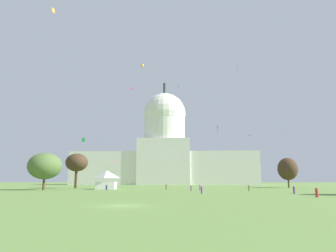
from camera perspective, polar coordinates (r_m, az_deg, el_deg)
name	(u,v)px	position (r m, az deg, el deg)	size (l,w,h in m)	color
ground_plane	(122,206)	(34.53, -8.53, -14.53)	(800.00, 800.00, 0.00)	olive
capitol_building	(164,153)	(194.45, -0.67, -5.10)	(113.72, 28.31, 66.13)	silver
event_tent	(107,179)	(97.41, -11.42, -9.79)	(6.53, 7.61, 5.70)	white
tree_west_mid	(77,163)	(111.73, -16.72, -6.59)	(10.93, 11.04, 11.97)	#42301E
tree_east_mid	(288,169)	(122.73, 21.49, -7.49)	(8.55, 9.66, 11.00)	#42301E
tree_west_far	(45,166)	(94.64, -22.05, -6.96)	(10.57, 11.08, 10.51)	#4C3823
person_red_edge_west	(317,193)	(56.07, 26.08, -11.14)	(0.62, 0.62, 1.64)	red
person_purple_near_tent	(191,188)	(80.00, 4.35, -11.56)	(0.49, 0.49, 1.46)	#703D93
person_grey_back_right	(200,188)	(83.63, 6.03, -11.40)	(0.58, 0.58, 1.71)	gray
person_olive_lawn_far_left	(249,188)	(83.01, 14.92, -11.12)	(0.37, 0.37, 1.67)	olive
person_purple_front_center	(202,190)	(64.57, 6.32, -11.79)	(0.47, 0.47, 1.65)	#703D93
person_purple_deep_crowd	(294,190)	(67.75, 22.53, -11.01)	(0.51, 0.51, 1.68)	#703D93
person_olive_front_right	(166,187)	(91.75, -0.30, -11.34)	(0.49, 0.49, 1.70)	olive
person_navy_mid_left	(107,187)	(90.93, -11.43, -11.21)	(0.66, 0.66, 1.53)	navy
kite_red_low	(108,167)	(145.70, -11.26, -7.51)	(0.58, 0.82, 3.83)	red
kite_violet_mid	(218,128)	(131.34, 9.27, -0.40)	(0.52, 1.10, 4.80)	purple
kite_green_low	(83,140)	(100.02, -15.57, -2.56)	(1.13, 0.30, 2.69)	green
kite_lime_high	(238,67)	(121.61, 12.91, 10.80)	(0.34, 0.91, 4.69)	#8CD133
kite_yellow_high	(76,0)	(86.82, -16.88, 21.71)	(1.64, 1.90, 0.33)	yellow
kite_white_low	(184,161)	(172.58, 3.03, -6.52)	(1.00, 0.31, 1.23)	white
kite_gold_high	(143,66)	(154.11, -4.79, 11.22)	(1.42, 1.42, 2.97)	gold
kite_blue_high	(178,86)	(174.84, 1.92, 7.42)	(0.31, 0.76, 1.16)	blue
kite_orange_high	(53,10)	(82.29, -20.68, 19.58)	(0.69, 0.84, 1.26)	orange
kite_magenta_high	(132,88)	(155.42, -6.79, 7.01)	(1.01, 0.60, 1.25)	#D1339E
kite_black_mid	(249,136)	(121.50, 14.85, -1.79)	(1.02, 1.73, 0.13)	black
kite_pink_low	(114,161)	(169.53, -10.11, -6.55)	(1.06, 0.51, 3.81)	pink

